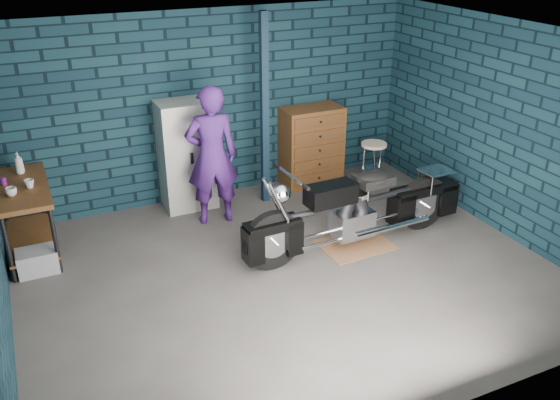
# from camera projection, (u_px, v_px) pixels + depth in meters

# --- Properties ---
(ground) EXTENTS (6.00, 6.00, 0.00)m
(ground) POSITION_uv_depth(u_px,v_px,m) (288.00, 273.00, 6.96)
(ground) COLOR #55514F
(ground) RESTS_ON ground
(room_walls) EXTENTS (6.02, 5.01, 2.71)m
(room_walls) POSITION_uv_depth(u_px,v_px,m) (268.00, 103.00, 6.60)
(room_walls) COLOR #0E242F
(room_walls) RESTS_ON ground
(support_post) EXTENTS (0.10, 0.10, 2.70)m
(support_post) POSITION_uv_depth(u_px,v_px,m) (264.00, 112.00, 8.19)
(support_post) COLOR #102232
(support_post) RESTS_ON ground
(workbench) EXTENTS (0.60, 1.40, 0.91)m
(workbench) POSITION_uv_depth(u_px,v_px,m) (28.00, 220.00, 7.19)
(workbench) COLOR brown
(workbench) RESTS_ON ground
(drip_mat) EXTENTS (0.93, 0.71, 0.01)m
(drip_mat) POSITION_uv_depth(u_px,v_px,m) (355.00, 245.00, 7.56)
(drip_mat) COLOR brown
(drip_mat) RESTS_ON ground
(motorcycle) EXTENTS (2.65, 0.82, 1.15)m
(motorcycle) POSITION_uv_depth(u_px,v_px,m) (358.00, 204.00, 7.31)
(motorcycle) COLOR black
(motorcycle) RESTS_ON ground
(person) EXTENTS (0.74, 0.53, 1.89)m
(person) POSITION_uv_depth(u_px,v_px,m) (212.00, 156.00, 7.78)
(person) COLOR #4A2079
(person) RESTS_ON ground
(storage_bin) EXTENTS (0.45, 0.32, 0.28)m
(storage_bin) POSITION_uv_depth(u_px,v_px,m) (38.00, 261.00, 6.93)
(storage_bin) COLOR #919399
(storage_bin) RESTS_ON ground
(locker) EXTENTS (0.72, 0.52, 1.55)m
(locker) POSITION_uv_depth(u_px,v_px,m) (187.00, 156.00, 8.26)
(locker) COLOR beige
(locker) RESTS_ON ground
(tool_chest) EXTENTS (0.91, 0.51, 1.22)m
(tool_chest) POSITION_uv_depth(u_px,v_px,m) (312.00, 146.00, 9.08)
(tool_chest) COLOR brown
(tool_chest) RESTS_ON ground
(shop_stool) EXTENTS (0.45, 0.45, 0.70)m
(shop_stool) POSITION_uv_depth(u_px,v_px,m) (373.00, 165.00, 9.10)
(shop_stool) COLOR beige
(shop_stool) RESTS_ON ground
(cup_a) EXTENTS (0.16, 0.16, 0.10)m
(cup_a) POSITION_uv_depth(u_px,v_px,m) (11.00, 192.00, 6.72)
(cup_a) COLOR beige
(cup_a) RESTS_ON workbench
(cup_b) EXTENTS (0.12, 0.12, 0.10)m
(cup_b) POSITION_uv_depth(u_px,v_px,m) (29.00, 184.00, 6.92)
(cup_b) COLOR beige
(cup_b) RESTS_ON workbench
(mug_purple) EXTENTS (0.08, 0.08, 0.10)m
(mug_purple) POSITION_uv_depth(u_px,v_px,m) (3.00, 181.00, 7.00)
(mug_purple) COLOR #641A6B
(mug_purple) RESTS_ON workbench
(bottle) EXTENTS (0.13, 0.13, 0.28)m
(bottle) POSITION_uv_depth(u_px,v_px,m) (19.00, 163.00, 7.28)
(bottle) COLOR #919399
(bottle) RESTS_ON workbench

